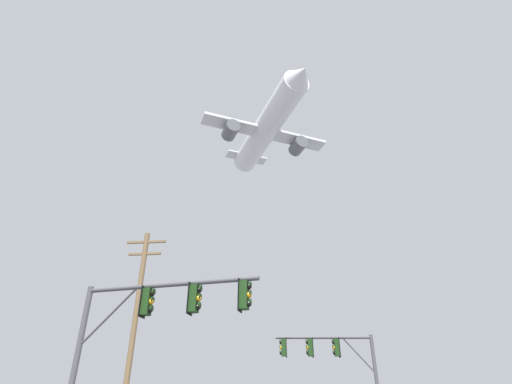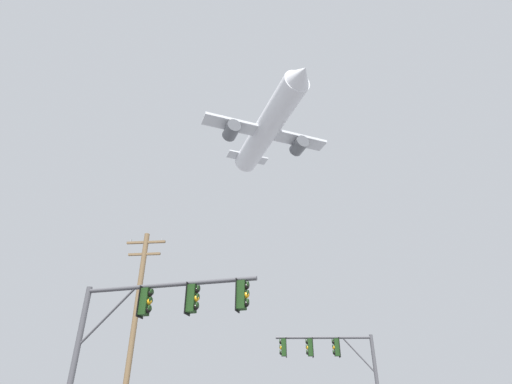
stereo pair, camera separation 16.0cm
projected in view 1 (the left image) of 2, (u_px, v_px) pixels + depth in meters
name	position (u px, v px, depth m)	size (l,w,h in m)	color
signal_pole_near	(151.00, 319.00, 13.30)	(6.29, 1.23, 5.76)	#4C4C51
signal_pole_far	(334.00, 359.00, 22.05)	(5.45, 0.74, 5.66)	#4C4C51
utility_pole	(134.00, 326.00, 20.24)	(2.20, 0.28, 10.67)	brown
airplane	(267.00, 128.00, 51.69)	(15.95, 20.65, 5.93)	white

